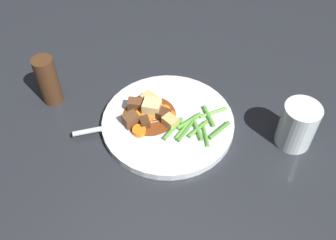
{
  "coord_description": "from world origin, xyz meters",
  "views": [
    {
      "loc": [
        -0.27,
        0.45,
        0.61
      ],
      "look_at": [
        0.0,
        0.0,
        0.02
      ],
      "focal_mm": 41.41,
      "sensor_mm": 36.0,
      "label": 1
    }
  ],
  "objects_px": {
    "carrot_slice_3": "(165,110)",
    "water_glass": "(298,125)",
    "carrot_slice_0": "(147,118)",
    "carrot_slice_4": "(170,117)",
    "carrot_slice_1": "(140,103)",
    "fork": "(120,125)",
    "potato_chunk_1": "(170,122)",
    "potato_chunk_2": "(149,100)",
    "meat_chunk_4": "(163,114)",
    "meat_chunk_2": "(145,122)",
    "meat_chunk_1": "(131,120)",
    "carrot_slice_2": "(142,114)",
    "dinner_plate": "(168,123)",
    "carrot_slice_5": "(139,131)",
    "meat_chunk_3": "(135,105)",
    "potato_chunk_0": "(151,109)",
    "pepper_mill": "(48,80)",
    "meat_chunk_0": "(154,106)"
  },
  "relations": [
    {
      "from": "water_glass",
      "to": "meat_chunk_4",
      "type": "bearing_deg",
      "value": 20.14
    },
    {
      "from": "carrot_slice_3",
      "to": "carrot_slice_5",
      "type": "distance_m",
      "value": 0.08
    },
    {
      "from": "meat_chunk_1",
      "to": "fork",
      "type": "relative_size",
      "value": 0.22
    },
    {
      "from": "meat_chunk_2",
      "to": "fork",
      "type": "relative_size",
      "value": 0.18
    },
    {
      "from": "carrot_slice_1",
      "to": "carrot_slice_5",
      "type": "bearing_deg",
      "value": 121.64
    },
    {
      "from": "carrot_slice_4",
      "to": "potato_chunk_1",
      "type": "height_order",
      "value": "potato_chunk_1"
    },
    {
      "from": "pepper_mill",
      "to": "carrot_slice_4",
      "type": "bearing_deg",
      "value": -165.05
    },
    {
      "from": "carrot_slice_3",
      "to": "meat_chunk_2",
      "type": "distance_m",
      "value": 0.05
    },
    {
      "from": "pepper_mill",
      "to": "carrot_slice_3",
      "type": "bearing_deg",
      "value": -161.57
    },
    {
      "from": "carrot_slice_1",
      "to": "potato_chunk_1",
      "type": "height_order",
      "value": "potato_chunk_1"
    },
    {
      "from": "meat_chunk_2",
      "to": "meat_chunk_3",
      "type": "height_order",
      "value": "meat_chunk_3"
    },
    {
      "from": "dinner_plate",
      "to": "pepper_mill",
      "type": "distance_m",
      "value": 0.27
    },
    {
      "from": "carrot_slice_3",
      "to": "carrot_slice_1",
      "type": "bearing_deg",
      "value": 8.57
    },
    {
      "from": "meat_chunk_3",
      "to": "water_glass",
      "type": "relative_size",
      "value": 0.32
    },
    {
      "from": "carrot_slice_5",
      "to": "meat_chunk_4",
      "type": "height_order",
      "value": "meat_chunk_4"
    },
    {
      "from": "fork",
      "to": "pepper_mill",
      "type": "height_order",
      "value": "pepper_mill"
    },
    {
      "from": "carrot_slice_1",
      "to": "carrot_slice_4",
      "type": "relative_size",
      "value": 1.32
    },
    {
      "from": "carrot_slice_5",
      "to": "potato_chunk_0",
      "type": "relative_size",
      "value": 0.78
    },
    {
      "from": "meat_chunk_2",
      "to": "water_glass",
      "type": "relative_size",
      "value": 0.25
    },
    {
      "from": "carrot_slice_1",
      "to": "fork",
      "type": "height_order",
      "value": "carrot_slice_1"
    },
    {
      "from": "potato_chunk_0",
      "to": "meat_chunk_3",
      "type": "height_order",
      "value": "potato_chunk_0"
    },
    {
      "from": "potato_chunk_2",
      "to": "carrot_slice_0",
      "type": "bearing_deg",
      "value": 116.08
    },
    {
      "from": "fork",
      "to": "carrot_slice_1",
      "type": "bearing_deg",
      "value": -93.07
    },
    {
      "from": "potato_chunk_1",
      "to": "water_glass",
      "type": "height_order",
      "value": "water_glass"
    },
    {
      "from": "carrot_slice_2",
      "to": "meat_chunk_3",
      "type": "distance_m",
      "value": 0.02
    },
    {
      "from": "meat_chunk_2",
      "to": "pepper_mill",
      "type": "bearing_deg",
      "value": 6.91
    },
    {
      "from": "water_glass",
      "to": "carrot_slice_4",
      "type": "bearing_deg",
      "value": 20.27
    },
    {
      "from": "carrot_slice_0",
      "to": "meat_chunk_2",
      "type": "relative_size",
      "value": 1.13
    },
    {
      "from": "carrot_slice_0",
      "to": "carrot_slice_4",
      "type": "bearing_deg",
      "value": -146.3
    },
    {
      "from": "potato_chunk_0",
      "to": "meat_chunk_1",
      "type": "distance_m",
      "value": 0.05
    },
    {
      "from": "carrot_slice_4",
      "to": "meat_chunk_1",
      "type": "relative_size",
      "value": 0.89
    },
    {
      "from": "carrot_slice_3",
      "to": "water_glass",
      "type": "height_order",
      "value": "water_glass"
    },
    {
      "from": "potato_chunk_2",
      "to": "meat_chunk_2",
      "type": "relative_size",
      "value": 1.19
    },
    {
      "from": "potato_chunk_2",
      "to": "meat_chunk_4",
      "type": "height_order",
      "value": "potato_chunk_2"
    },
    {
      "from": "dinner_plate",
      "to": "meat_chunk_1",
      "type": "bearing_deg",
      "value": 38.64
    },
    {
      "from": "carrot_slice_0",
      "to": "meat_chunk_4",
      "type": "distance_m",
      "value": 0.04
    },
    {
      "from": "carrot_slice_3",
      "to": "meat_chunk_0",
      "type": "distance_m",
      "value": 0.02
    },
    {
      "from": "meat_chunk_1",
      "to": "carrot_slice_3",
      "type": "bearing_deg",
      "value": -123.35
    },
    {
      "from": "dinner_plate",
      "to": "meat_chunk_4",
      "type": "bearing_deg",
      "value": -3.97
    },
    {
      "from": "fork",
      "to": "water_glass",
      "type": "xyz_separation_m",
      "value": [
        -0.31,
        -0.15,
        0.03
      ]
    },
    {
      "from": "potato_chunk_2",
      "to": "pepper_mill",
      "type": "xyz_separation_m",
      "value": [
        0.2,
        0.08,
        0.03
      ]
    },
    {
      "from": "carrot_slice_1",
      "to": "carrot_slice_5",
      "type": "distance_m",
      "value": 0.08
    },
    {
      "from": "carrot_slice_2",
      "to": "dinner_plate",
      "type": "bearing_deg",
      "value": -162.54
    },
    {
      "from": "meat_chunk_3",
      "to": "meat_chunk_4",
      "type": "height_order",
      "value": "meat_chunk_3"
    },
    {
      "from": "carrot_slice_5",
      "to": "fork",
      "type": "height_order",
      "value": "carrot_slice_5"
    },
    {
      "from": "fork",
      "to": "pepper_mill",
      "type": "relative_size",
      "value": 1.21
    },
    {
      "from": "carrot_slice_0",
      "to": "potato_chunk_0",
      "type": "distance_m",
      "value": 0.02
    },
    {
      "from": "carrot_slice_2",
      "to": "potato_chunk_1",
      "type": "relative_size",
      "value": 0.88
    },
    {
      "from": "carrot_slice_1",
      "to": "meat_chunk_0",
      "type": "relative_size",
      "value": 1.62
    },
    {
      "from": "dinner_plate",
      "to": "meat_chunk_4",
      "type": "xyz_separation_m",
      "value": [
        0.01,
        -0.0,
        0.02
      ]
    }
  ]
}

